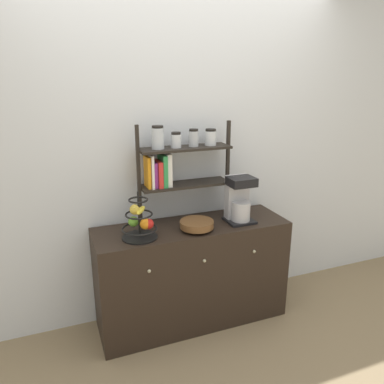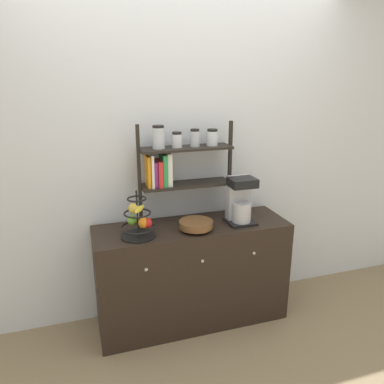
% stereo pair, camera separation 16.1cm
% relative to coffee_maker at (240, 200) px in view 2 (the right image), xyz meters
% --- Properties ---
extents(ground_plane, '(12.00, 12.00, 0.00)m').
position_rel_coffee_maker_xyz_m(ground_plane, '(-0.36, -0.19, -0.98)').
color(ground_plane, '#847051').
extents(wall_back, '(7.00, 0.05, 2.60)m').
position_rel_coffee_maker_xyz_m(wall_back, '(-0.36, 0.32, 0.32)').
color(wall_back, silver).
rests_on(wall_back, ground_plane).
extents(sideboard, '(1.45, 0.48, 0.80)m').
position_rel_coffee_maker_xyz_m(sideboard, '(-0.36, 0.04, -0.57)').
color(sideboard, black).
rests_on(sideboard, ground_plane).
extents(coffee_maker, '(0.20, 0.20, 0.35)m').
position_rel_coffee_maker_xyz_m(coffee_maker, '(0.00, 0.00, 0.00)').
color(coffee_maker, black).
rests_on(coffee_maker, sideboard).
extents(fruit_stand, '(0.24, 0.24, 0.33)m').
position_rel_coffee_maker_xyz_m(fruit_stand, '(-0.77, -0.03, -0.06)').
color(fruit_stand, black).
rests_on(fruit_stand, sideboard).
extents(wooden_bowl, '(0.24, 0.24, 0.07)m').
position_rel_coffee_maker_xyz_m(wooden_bowl, '(-0.36, -0.05, -0.13)').
color(wooden_bowl, brown).
rests_on(wooden_bowl, sideboard).
extents(shelf_hutch, '(0.73, 0.20, 0.74)m').
position_rel_coffee_maker_xyz_m(shelf_hutch, '(-0.45, 0.17, 0.29)').
color(shelf_hutch, black).
rests_on(shelf_hutch, sideboard).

